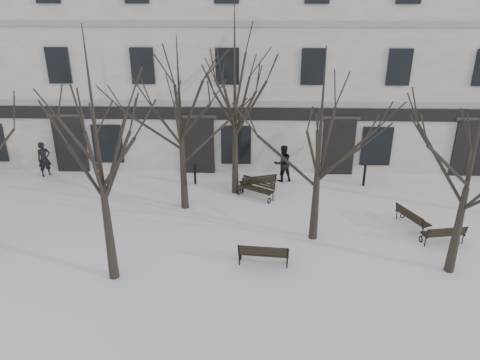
{
  "coord_description": "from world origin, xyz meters",
  "views": [
    {
      "loc": [
        -0.78,
        -14.21,
        9.35
      ],
      "look_at": [
        -1.26,
        3.0,
        1.76
      ],
      "focal_mm": 35.0,
      "sensor_mm": 36.0,
      "label": 1
    }
  ],
  "objects_px": {
    "bench_5": "(412,217)",
    "bench_4": "(258,181)",
    "tree_2": "(321,125)",
    "tree_1": "(96,132)",
    "tree_3": "(476,143)",
    "bench_1": "(263,253)",
    "bench_2": "(444,234)",
    "bench_3": "(257,188)"
  },
  "relations": [
    {
      "from": "bench_1",
      "to": "bench_4",
      "type": "relative_size",
      "value": 1.01
    },
    {
      "from": "tree_2",
      "to": "bench_3",
      "type": "height_order",
      "value": "tree_2"
    },
    {
      "from": "tree_1",
      "to": "bench_4",
      "type": "xyz_separation_m",
      "value": [
        4.88,
        7.02,
        -4.63
      ]
    },
    {
      "from": "bench_1",
      "to": "bench_3",
      "type": "bearing_deg",
      "value": -82.47
    },
    {
      "from": "tree_3",
      "to": "bench_5",
      "type": "height_order",
      "value": "tree_3"
    },
    {
      "from": "bench_4",
      "to": "bench_1",
      "type": "bearing_deg",
      "value": 72.86
    },
    {
      "from": "bench_5",
      "to": "bench_4",
      "type": "bearing_deg",
      "value": 37.62
    },
    {
      "from": "tree_2",
      "to": "bench_5",
      "type": "height_order",
      "value": "tree_2"
    },
    {
      "from": "tree_2",
      "to": "bench_2",
      "type": "height_order",
      "value": "tree_2"
    },
    {
      "from": "tree_3",
      "to": "bench_4",
      "type": "bearing_deg",
      "value": 135.89
    },
    {
      "from": "tree_2",
      "to": "tree_3",
      "type": "distance_m",
      "value": 4.9
    },
    {
      "from": "tree_3",
      "to": "bench_1",
      "type": "xyz_separation_m",
      "value": [
        -6.38,
        0.17,
        -4.15
      ]
    },
    {
      "from": "tree_2",
      "to": "bench_5",
      "type": "distance_m",
      "value": 5.82
    },
    {
      "from": "tree_1",
      "to": "tree_3",
      "type": "xyz_separation_m",
      "value": [
        11.41,
        0.69,
        -0.47
      ]
    },
    {
      "from": "bench_1",
      "to": "bench_5",
      "type": "height_order",
      "value": "bench_1"
    },
    {
      "from": "bench_1",
      "to": "bench_2",
      "type": "relative_size",
      "value": 1.09
    },
    {
      "from": "tree_1",
      "to": "bench_3",
      "type": "bearing_deg",
      "value": 52.61
    },
    {
      "from": "tree_1",
      "to": "bench_3",
      "type": "xyz_separation_m",
      "value": [
        4.81,
        6.3,
        -4.63
      ]
    },
    {
      "from": "bench_4",
      "to": "bench_2",
      "type": "bearing_deg",
      "value": 128.15
    },
    {
      "from": "tree_2",
      "to": "bench_3",
      "type": "xyz_separation_m",
      "value": [
        -2.16,
        3.53,
        -4.06
      ]
    },
    {
      "from": "tree_1",
      "to": "bench_5",
      "type": "distance_m",
      "value": 12.53
    },
    {
      "from": "bench_3",
      "to": "bench_4",
      "type": "bearing_deg",
      "value": 117.11
    },
    {
      "from": "bench_2",
      "to": "tree_3",
      "type": "bearing_deg",
      "value": 67.97
    },
    {
      "from": "tree_2",
      "to": "bench_4",
      "type": "relative_size",
      "value": 4.07
    },
    {
      "from": "bench_3",
      "to": "bench_2",
      "type": "bearing_deg",
      "value": 3.63
    },
    {
      "from": "tree_3",
      "to": "bench_2",
      "type": "xyz_separation_m",
      "value": [
        0.41,
        1.76,
        -4.19
      ]
    },
    {
      "from": "tree_3",
      "to": "bench_1",
      "type": "relative_size",
      "value": 4.11
    },
    {
      "from": "bench_1",
      "to": "bench_3",
      "type": "distance_m",
      "value": 5.44
    },
    {
      "from": "bench_2",
      "to": "bench_5",
      "type": "relative_size",
      "value": 0.99
    },
    {
      "from": "tree_3",
      "to": "tree_2",
      "type": "bearing_deg",
      "value": 154.86
    },
    {
      "from": "bench_3",
      "to": "bench_4",
      "type": "distance_m",
      "value": 0.72
    },
    {
      "from": "bench_3",
      "to": "tree_1",
      "type": "bearing_deg",
      "value": -94.97
    },
    {
      "from": "bench_3",
      "to": "bench_4",
      "type": "xyz_separation_m",
      "value": [
        0.07,
        0.72,
        -0.0
      ]
    },
    {
      "from": "tree_1",
      "to": "bench_1",
      "type": "distance_m",
      "value": 6.88
    },
    {
      "from": "tree_2",
      "to": "bench_4",
      "type": "bearing_deg",
      "value": 116.27
    },
    {
      "from": "tree_2",
      "to": "bench_2",
      "type": "distance_m",
      "value": 6.34
    },
    {
      "from": "tree_2",
      "to": "tree_1",
      "type": "bearing_deg",
      "value": -158.36
    },
    {
      "from": "tree_3",
      "to": "bench_2",
      "type": "bearing_deg",
      "value": 77.05
    },
    {
      "from": "bench_1",
      "to": "bench_5",
      "type": "bearing_deg",
      "value": -149.38
    },
    {
      "from": "bench_2",
      "to": "bench_4",
      "type": "relative_size",
      "value": 0.93
    },
    {
      "from": "tree_2",
      "to": "bench_1",
      "type": "bearing_deg",
      "value": -135.63
    },
    {
      "from": "bench_1",
      "to": "tree_2",
      "type": "bearing_deg",
      "value": -130.34
    }
  ]
}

